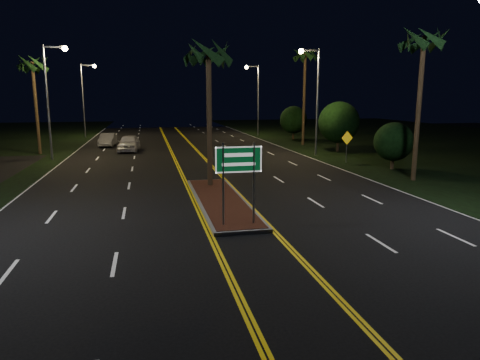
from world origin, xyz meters
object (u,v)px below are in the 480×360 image
object	(u,v)px
palm_median	(208,54)
streetlight_left_mid	(52,89)
median_island	(221,201)
shrub_far	(294,120)
streetlight_right_mid	(314,89)
shrub_mid	(339,122)
streetlight_right_far	(255,92)
palm_right_near	(424,41)
warning_sign	(347,142)
palm_left_far	(32,65)
car_far	(108,139)
shrub_near	(394,142)
highway_sign	(239,167)
car_near	(129,142)
streetlight_left_far	(86,92)
palm_right_far	(305,56)

from	to	relation	value
palm_median	streetlight_left_mid	bearing A→B (deg)	128.17
median_island	shrub_far	world-z (taller)	shrub_far
streetlight_left_mid	streetlight_right_mid	xyz separation A→B (m)	(21.23, -2.00, 0.00)
streetlight_left_mid	shrub_mid	world-z (taller)	streetlight_left_mid
streetlight_right_far	shrub_far	xyz separation A→B (m)	(3.19, -6.00, -3.32)
palm_right_near	warning_sign	xyz separation A→B (m)	(-0.86, 7.39, -6.63)
palm_left_far	shrub_far	xyz separation A→B (m)	(26.60, 8.00, -5.41)
shrub_mid	streetlight_right_mid	bearing A→B (deg)	-149.44
car_far	warning_sign	bearing A→B (deg)	-35.93
streetlight_right_far	shrub_near	bearing A→B (deg)	-84.11
streetlight_right_far	shrub_near	world-z (taller)	streetlight_right_far
shrub_far	streetlight_right_mid	bearing A→B (deg)	-102.82
car_far	palm_left_far	bearing A→B (deg)	-131.65
shrub_near	palm_right_near	bearing A→B (deg)	-104.04
streetlight_right_far	streetlight_left_mid	bearing A→B (deg)	-139.70
streetlight_right_mid	shrub_far	xyz separation A→B (m)	(3.19, 14.00, -3.32)
highway_sign	median_island	bearing A→B (deg)	90.00
palm_right_near	car_near	bearing A→B (deg)	133.64
streetlight_left_far	palm_median	bearing A→B (deg)	-72.42
palm_right_near	streetlight_right_mid	bearing A→B (deg)	98.94
palm_right_near	car_near	distance (m)	26.51
palm_median	palm_right_far	world-z (taller)	palm_right_far
median_island	streetlight_right_far	distance (m)	37.00
highway_sign	car_far	xyz separation A→B (m)	(-7.40, 30.49, -1.64)
highway_sign	palm_right_far	xyz separation A→B (m)	(12.80, 27.20, 6.74)
median_island	streetlight_left_far	world-z (taller)	streetlight_left_far
palm_right_near	shrub_near	distance (m)	7.50
palm_right_far	shrub_near	distance (m)	17.56
median_island	streetlight_left_mid	size ratio (longest dim) A/B	1.14
streetlight_left_far	palm_right_near	xyz separation A→B (m)	(23.11, -34.00, 2.56)
palm_median	car_near	size ratio (longest dim) A/B	1.55
palm_right_near	car_far	bearing A→B (deg)	130.51
shrub_far	car_near	size ratio (longest dim) A/B	0.74
streetlight_right_far	palm_right_near	bearing A→B (deg)	-86.63
streetlight_left_mid	streetlight_left_far	bearing A→B (deg)	90.00
streetlight_left_mid	shrub_far	world-z (taller)	streetlight_left_mid
streetlight_left_far	palm_right_near	bearing A→B (deg)	-55.79
highway_sign	streetlight_right_mid	size ratio (longest dim) A/B	0.36
highway_sign	palm_right_far	world-z (taller)	palm_right_far
streetlight_left_far	shrub_mid	xyz separation A→B (m)	(24.61, -20.00, -2.93)
warning_sign	palm_right_near	bearing A→B (deg)	-95.46
streetlight_left_far	streetlight_right_mid	distance (m)	30.57
median_island	palm_left_far	size ratio (longest dim) A/B	1.16
car_near	warning_sign	xyz separation A→B (m)	(16.73, -11.05, 0.69)
palm_right_near	median_island	bearing A→B (deg)	-166.50
palm_left_far	palm_right_far	bearing A→B (deg)	4.47
shrub_mid	palm_right_far	bearing A→B (deg)	101.31
highway_sign	palm_right_far	bearing A→B (deg)	64.80
median_island	warning_sign	world-z (taller)	warning_sign
streetlight_left_far	palm_median	xyz separation A→B (m)	(10.61, -33.50, 1.62)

